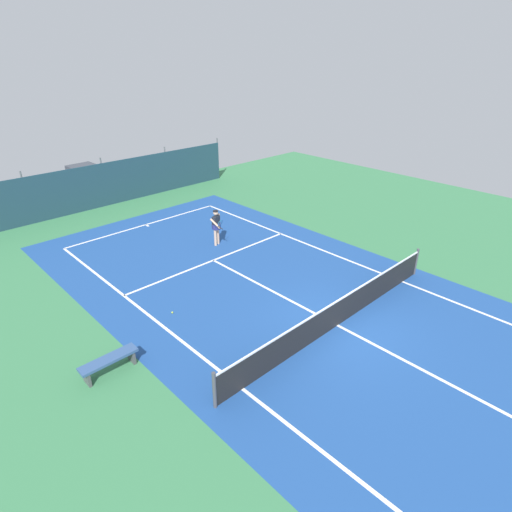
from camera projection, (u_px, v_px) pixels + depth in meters
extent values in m
plane|color=#387A4C|center=(337.00, 325.00, 13.63)|extent=(36.00, 36.00, 0.00)
cube|color=#1E478C|center=(337.00, 325.00, 13.63)|extent=(11.02, 26.60, 0.01)
cube|color=white|center=(146.00, 225.00, 21.36)|extent=(8.22, 0.10, 0.01)
cube|color=white|center=(242.00, 389.00, 11.09)|extent=(0.10, 23.80, 0.01)
cube|color=white|center=(402.00, 282.00, 16.17)|extent=(0.10, 23.80, 0.01)
cube|color=white|center=(213.00, 260.00, 17.79)|extent=(8.22, 0.10, 0.01)
cube|color=white|center=(337.00, 325.00, 13.63)|extent=(0.10, 12.80, 0.01)
cube|color=white|center=(147.00, 226.00, 21.26)|extent=(0.10, 0.30, 0.01)
cube|color=black|center=(338.00, 313.00, 13.42)|extent=(9.92, 0.03, 0.95)
cube|color=white|center=(340.00, 300.00, 13.20)|extent=(9.92, 0.04, 0.05)
cylinder|color=#47474C|center=(214.00, 390.00, 10.29)|extent=(0.10, 0.10, 1.10)
cylinder|color=#47474C|center=(416.00, 262.00, 16.48)|extent=(0.10, 0.10, 1.10)
cube|color=#1E3D4C|center=(105.00, 185.00, 23.50)|extent=(16.22, 0.06, 2.40)
cylinder|color=#595B60|center=(27.00, 198.00, 20.97)|extent=(0.08, 0.08, 2.70)
cylinder|color=#595B60|center=(104.00, 182.00, 23.48)|extent=(0.08, 0.08, 2.70)
cylinder|color=#595B60|center=(166.00, 169.00, 25.98)|extent=(0.08, 0.08, 2.70)
cylinder|color=#595B60|center=(218.00, 158.00, 28.49)|extent=(0.08, 0.08, 2.70)
cube|color=#234C1E|center=(102.00, 194.00, 24.18)|extent=(14.60, 0.70, 1.10)
cylinder|color=#D8AD8C|center=(218.00, 236.00, 19.12)|extent=(0.12, 0.12, 0.82)
cylinder|color=#D8AD8C|center=(215.00, 237.00, 18.97)|extent=(0.12, 0.12, 0.82)
cylinder|color=navy|center=(216.00, 226.00, 18.83)|extent=(0.40, 0.40, 0.22)
cube|color=#1E232D|center=(216.00, 222.00, 18.74)|extent=(0.40, 0.29, 0.56)
sphere|color=#D8AD8C|center=(216.00, 213.00, 18.55)|extent=(0.22, 0.22, 0.22)
cylinder|color=black|center=(216.00, 211.00, 18.51)|extent=(0.23, 0.23, 0.04)
cylinder|color=#D8AD8C|center=(219.00, 220.00, 18.90)|extent=(0.09, 0.09, 0.58)
cylinder|color=#D8AD8C|center=(215.00, 224.00, 18.49)|extent=(0.24, 0.53, 0.41)
cylinder|color=black|center=(220.00, 228.00, 18.37)|extent=(0.11, 0.27, 0.13)
torus|color=teal|center=(220.00, 223.00, 18.27)|extent=(0.33, 0.21, 0.29)
sphere|color=#CCDB33|center=(218.00, 221.00, 21.75)|extent=(0.07, 0.07, 0.07)
sphere|color=#CCDB33|center=(172.00, 312.00, 14.23)|extent=(0.07, 0.07, 0.07)
cube|color=black|center=(87.00, 182.00, 25.73)|extent=(1.97, 4.27, 0.80)
cube|color=#2D333D|center=(85.00, 171.00, 25.43)|extent=(1.61, 1.95, 0.56)
cylinder|color=black|center=(64.00, 187.00, 26.14)|extent=(0.25, 0.65, 0.64)
cylinder|color=black|center=(92.00, 181.00, 27.30)|extent=(0.25, 0.65, 0.64)
cylinder|color=black|center=(84.00, 196.00, 24.52)|extent=(0.25, 0.65, 0.64)
cylinder|color=black|center=(112.00, 189.00, 25.68)|extent=(0.25, 0.65, 0.64)
cube|color=#335184|center=(109.00, 359.00, 11.46)|extent=(1.60, 0.40, 0.08)
cube|color=#4C4C51|center=(87.00, 377.00, 11.16)|extent=(0.08, 0.36, 0.45)
cube|color=#4C4C51|center=(131.00, 355.00, 11.97)|extent=(0.08, 0.36, 0.45)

